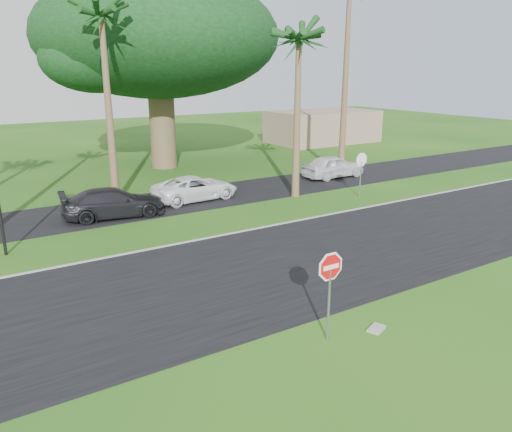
{
  "coord_description": "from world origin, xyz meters",
  "views": [
    {
      "loc": [
        -7.36,
        -12.0,
        6.96
      ],
      "look_at": [
        1.82,
        2.7,
        1.8
      ],
      "focal_mm": 35.0,
      "sensor_mm": 36.0,
      "label": 1
    }
  ],
  "objects": [
    {
      "name": "canopy_tree",
      "position": [
        6.0,
        22.0,
        8.95
      ],
      "size": [
        16.5,
        16.5,
        13.12
      ],
      "color": "brown",
      "rests_on": "ground"
    },
    {
      "name": "car_pickup",
      "position": [
        14.04,
        12.68,
        0.74
      ],
      "size": [
        4.37,
        1.81,
        1.48
      ],
      "primitive_type": "imported",
      "rotation": [
        0.0,
        0.0,
        1.59
      ],
      "color": "silver",
      "rests_on": "ground"
    },
    {
      "name": "ground",
      "position": [
        0.0,
        0.0,
        0.0
      ],
      "size": [
        120.0,
        120.0,
        0.0
      ],
      "primitive_type": "plane",
      "color": "#1C4B12",
      "rests_on": "ground"
    },
    {
      "name": "car_minivan",
      "position": [
        3.87,
        12.22,
        0.65
      ],
      "size": [
        4.81,
        2.44,
        1.3
      ],
      "primitive_type": "imported",
      "rotation": [
        0.0,
        0.0,
        1.63
      ],
      "color": "white",
      "rests_on": "ground"
    },
    {
      "name": "stop_sign_near",
      "position": [
        0.5,
        -3.0,
        1.77
      ],
      "size": [
        1.05,
        0.07,
        2.62
      ],
      "color": "gray",
      "rests_on": "ground"
    },
    {
      "name": "building_far",
      "position": [
        24.0,
        26.0,
        1.5
      ],
      "size": [
        10.0,
        6.0,
        3.0
      ],
      "primitive_type": "cube",
      "color": "gray",
      "rests_on": "ground"
    },
    {
      "name": "stop_sign_far",
      "position": [
        12.0,
        8.0,
        1.77
      ],
      "size": [
        1.05,
        0.07,
        2.62
      ],
      "rotation": [
        0.0,
        0.0,
        3.14
      ],
      "color": "gray",
      "rests_on": "ground"
    },
    {
      "name": "palm_center",
      "position": [
        0.0,
        14.0,
        9.16
      ],
      "size": [
        5.0,
        5.0,
        10.5
      ],
      "color": "brown",
      "rests_on": "ground"
    },
    {
      "name": "road",
      "position": [
        0.0,
        2.0,
        0.01
      ],
      "size": [
        120.0,
        8.0,
        0.02
      ],
      "primitive_type": "cube",
      "color": "black",
      "rests_on": "ground"
    },
    {
      "name": "parking_strip",
      "position": [
        0.0,
        12.5,
        0.01
      ],
      "size": [
        120.0,
        5.0,
        0.02
      ],
      "primitive_type": "cube",
      "color": "black",
      "rests_on": "ground"
    },
    {
      "name": "palm_right_near",
      "position": [
        9.0,
        10.0,
        8.19
      ],
      "size": [
        5.0,
        5.0,
        9.5
      ],
      "color": "brown",
      "rests_on": "ground"
    },
    {
      "name": "utility_slab",
      "position": [
        2.01,
        -3.31,
        0.03
      ],
      "size": [
        0.64,
        0.53,
        0.06
      ],
      "primitive_type": "cube",
      "rotation": [
        0.0,
        0.0,
        0.38
      ],
      "color": "#96968F",
      "rests_on": "ground"
    },
    {
      "name": "car_dark",
      "position": [
        -0.91,
        11.32,
        0.71
      ],
      "size": [
        5.07,
        2.57,
        1.41
      ],
      "primitive_type": "imported",
      "rotation": [
        0.0,
        0.0,
        1.44
      ],
      "color": "black",
      "rests_on": "ground"
    },
    {
      "name": "curb",
      "position": [
        0.0,
        6.05,
        0.03
      ],
      "size": [
        120.0,
        0.12,
        0.06
      ],
      "primitive_type": "cube",
      "color": "gray",
      "rests_on": "ground"
    }
  ]
}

